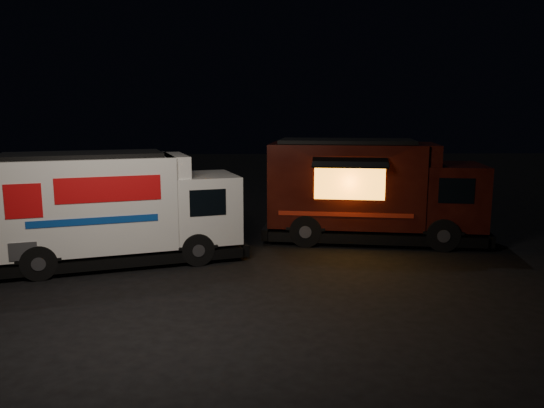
% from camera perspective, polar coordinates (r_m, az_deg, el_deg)
% --- Properties ---
extents(ground, '(80.00, 80.00, 0.00)m').
position_cam_1_polar(ground, '(13.52, -2.96, -7.85)').
color(ground, black).
rests_on(ground, ground).
extents(white_truck, '(7.12, 4.17, 3.05)m').
position_cam_1_polar(white_truck, '(15.08, -16.00, -0.38)').
color(white_truck, silver).
rests_on(white_truck, ground).
extents(red_truck, '(7.33, 3.68, 3.26)m').
position_cam_1_polar(red_truck, '(17.30, 10.96, 1.43)').
color(red_truck, '#3B110A').
rests_on(red_truck, ground).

